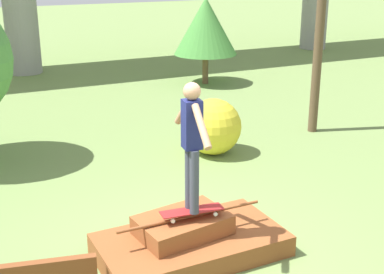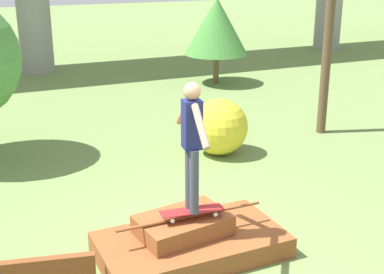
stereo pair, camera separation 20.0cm
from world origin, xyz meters
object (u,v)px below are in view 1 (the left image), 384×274
tree_behind_right (206,26)px  bush_yellow_flowering (213,127)px  skateboard (192,211)px  skater (192,138)px

tree_behind_right → bush_yellow_flowering: tree_behind_right is taller
skateboard → tree_behind_right: 10.29m
skateboard → bush_yellow_flowering: size_ratio=0.75×
tree_behind_right → bush_yellow_flowering: (-2.73, -5.69, -1.21)m
skateboard → bush_yellow_flowering: bush_yellow_flowering is taller
skater → tree_behind_right: 10.23m
skateboard → bush_yellow_flowering: bearing=58.2°
skateboard → skater: size_ratio=0.50×
skateboard → skater: (-0.00, -0.00, 0.98)m
tree_behind_right → skater: bearing=-118.0°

